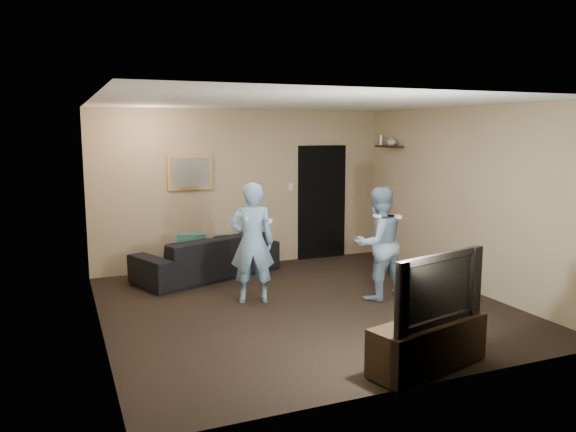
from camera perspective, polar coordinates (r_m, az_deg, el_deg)
name	(u,v)px	position (r m, az deg, el deg)	size (l,w,h in m)	color
ground	(304,306)	(7.39, 1.60, -9.13)	(5.00, 5.00, 0.00)	black
ceiling	(305,103)	(7.05, 1.69, 11.43)	(5.00, 5.00, 0.04)	silver
wall_back	(243,188)	(9.42, -4.58, 2.81)	(5.00, 0.04, 2.60)	tan
wall_front	(423,244)	(4.96, 13.54, -2.75)	(5.00, 0.04, 2.60)	tan
wall_left	(96,219)	(6.51, -18.89, -0.29)	(0.04, 5.00, 2.60)	tan
wall_right	(463,198)	(8.43, 17.36, 1.74)	(0.04, 5.00, 2.60)	tan
sofa	(207,256)	(8.84, -8.19, -4.01)	(2.27, 0.89, 0.66)	black
throw_pillow	(192,248)	(8.76, -9.75, -3.18)	(0.44, 0.14, 0.44)	#1B5148
painting_frame	(190,172)	(9.14, -9.94, 4.41)	(0.72, 0.05, 0.57)	olive
painting_canvas	(190,172)	(9.11, -9.91, 4.40)	(0.62, 0.01, 0.47)	slate
doorway	(322,202)	(9.97, 3.45, 1.41)	(0.90, 0.06, 2.00)	black
light_switch	(291,187)	(9.70, 0.26, 3.00)	(0.08, 0.02, 0.12)	silver
wall_shelf	(389,146)	(9.77, 10.24, 6.96)	(0.20, 0.60, 0.03)	black
shelf_vase	(392,141)	(9.70, 10.50, 7.53)	(0.16, 0.16, 0.17)	#B6B5BB
shelf_figurine	(381,140)	(9.99, 9.43, 7.62)	(0.06, 0.06, 0.18)	silver
tv_console	(428,344)	(5.63, 14.03, -12.52)	(1.28, 0.41, 0.46)	black
television	(430,287)	(5.46, 14.25, -6.97)	(1.17, 0.15, 0.68)	black
wii_player_left	(252,243)	(7.40, -3.67, -2.71)	(0.67, 0.55, 1.60)	#7BA9D5
wii_player_right	(378,243)	(7.64, 9.14, -2.75)	(0.80, 0.65, 1.52)	#819FBC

